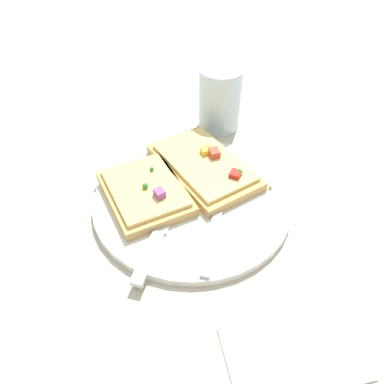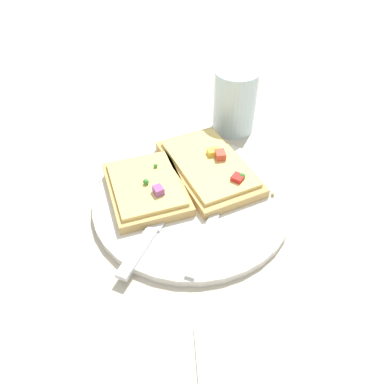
# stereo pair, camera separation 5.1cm
# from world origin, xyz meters

# --- Properties ---
(ground_plane) EXTENTS (4.00, 4.00, 0.00)m
(ground_plane) POSITION_xyz_m (0.00, 0.00, 0.00)
(ground_plane) COLOR #BCB29E
(plate) EXTENTS (0.29, 0.29, 0.01)m
(plate) POSITION_xyz_m (0.00, 0.00, 0.01)
(plate) COLOR silver
(plate) RESTS_ON ground
(fork) EXTENTS (0.10, 0.21, 0.01)m
(fork) POSITION_xyz_m (0.03, -0.03, 0.01)
(fork) COLOR silver
(fork) RESTS_ON plate
(knife) EXTENTS (0.12, 0.20, 0.01)m
(knife) POSITION_xyz_m (-0.05, -0.05, 0.01)
(knife) COLOR silver
(knife) RESTS_ON plate
(pizza_slice_main) EXTENTS (0.16, 0.21, 0.03)m
(pizza_slice_main) POSITION_xyz_m (0.03, 0.06, 0.02)
(pizza_slice_main) COLOR tan
(pizza_slice_main) RESTS_ON plate
(pizza_slice_corner) EXTENTS (0.14, 0.16, 0.03)m
(pizza_slice_corner) POSITION_xyz_m (-0.07, 0.02, 0.02)
(pizza_slice_corner) COLOR tan
(pizza_slice_corner) RESTS_ON plate
(crumb_scatter) EXTENTS (0.11, 0.10, 0.01)m
(crumb_scatter) POSITION_xyz_m (0.03, -0.02, 0.02)
(crumb_scatter) COLOR tan
(crumb_scatter) RESTS_ON plate
(drinking_glass) EXTENTS (0.08, 0.08, 0.11)m
(drinking_glass) POSITION_xyz_m (0.09, 0.19, 0.06)
(drinking_glass) COLOR silver
(drinking_glass) RESTS_ON ground
(napkin) EXTENTS (0.14, 0.09, 0.01)m
(napkin) POSITION_xyz_m (0.06, -0.24, 0.00)
(napkin) COLOR white
(napkin) RESTS_ON ground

